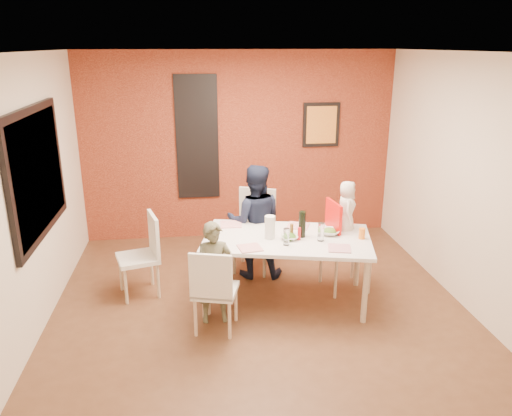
{
  "coord_description": "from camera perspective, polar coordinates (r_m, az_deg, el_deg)",
  "views": [
    {
      "loc": [
        -0.66,
        -4.87,
        2.77
      ],
      "look_at": [
        0.0,
        0.3,
        1.05
      ],
      "focal_mm": 35.0,
      "sensor_mm": 36.0,
      "label": 1
    }
  ],
  "objects": [
    {
      "name": "wall_left",
      "position": [
        5.32,
        -24.36,
        1.1
      ],
      "size": [
        0.02,
        4.5,
        2.7
      ],
      "primitive_type": "cube",
      "color": "beige",
      "rests_on": "ground"
    },
    {
      "name": "ground",
      "position": [
        5.65,
        0.39,
        -11.13
      ],
      "size": [
        4.5,
        4.5,
        0.0
      ],
      "primitive_type": "plane",
      "color": "brown",
      "rests_on": "ground"
    },
    {
      "name": "picture_window_frame",
      "position": [
        5.45,
        -23.75,
        3.74
      ],
      "size": [
        0.05,
        1.7,
        1.3
      ],
      "primitive_type": "cube",
      "color": "black",
      "rests_on": "wall_left"
    },
    {
      "name": "glassblock_strip",
      "position": [
        7.2,
        -6.74,
        7.98
      ],
      "size": [
        0.55,
        0.03,
        1.7
      ],
      "primitive_type": "cube",
      "color": "silver",
      "rests_on": "wall_back"
    },
    {
      "name": "child_far",
      "position": [
        6.08,
        -0.15,
        -1.56
      ],
      "size": [
        0.76,
        0.63,
        1.42
      ],
      "primitive_type": "imported",
      "rotation": [
        0.0,
        0.0,
        3.0
      ],
      "color": "black",
      "rests_on": "ground"
    },
    {
      "name": "art_print_canvas",
      "position": [
        7.4,
        7.49,
        9.4
      ],
      "size": [
        0.44,
        0.01,
        0.54
      ],
      "primitive_type": "cube",
      "color": "gold",
      "rests_on": "wall_back"
    },
    {
      "name": "wine_glass_b",
      "position": [
        5.39,
        7.43,
        -2.74
      ],
      "size": [
        0.07,
        0.07,
        0.2
      ],
      "primitive_type": "cylinder",
      "color": "white",
      "rests_on": "dining_table"
    },
    {
      "name": "wall_back",
      "position": [
        7.29,
        -1.95,
        7.02
      ],
      "size": [
        4.5,
        0.02,
        2.7
      ],
      "primitive_type": "cube",
      "color": "beige",
      "rests_on": "ground"
    },
    {
      "name": "condiment_green",
      "position": [
        5.52,
        5.4,
        -2.51
      ],
      "size": [
        0.04,
        0.04,
        0.14
      ],
      "primitive_type": "cylinder",
      "color": "#2E7B29",
      "rests_on": "dining_table"
    },
    {
      "name": "salad_bowl_a",
      "position": [
        5.42,
        3.84,
        -3.36
      ],
      "size": [
        0.21,
        0.21,
        0.05
      ],
      "primitive_type": "imported",
      "rotation": [
        0.0,
        0.0,
        -0.08
      ],
      "color": "white",
      "rests_on": "dining_table"
    },
    {
      "name": "sippy_cup",
      "position": [
        5.54,
        12.01,
        -2.88
      ],
      "size": [
        0.07,
        0.07,
        0.12
      ],
      "primitive_type": "cylinder",
      "color": "orange",
      "rests_on": "dining_table"
    },
    {
      "name": "plate_near_right",
      "position": [
        5.24,
        9.52,
        -4.56
      ],
      "size": [
        0.28,
        0.28,
        0.01
      ],
      "primitive_type": "cube",
      "rotation": [
        0.0,
        0.0,
        -0.24
      ],
      "color": "silver",
      "rests_on": "dining_table"
    },
    {
      "name": "wall_front",
      "position": [
        3.06,
        6.14,
        -9.59
      ],
      "size": [
        4.5,
        0.02,
        2.7
      ],
      "primitive_type": "cube",
      "color": "beige",
      "rests_on": "ground"
    },
    {
      "name": "chair_left",
      "position": [
        5.84,
        -12.6,
        -4.77
      ],
      "size": [
        0.54,
        0.54,
        0.95
      ],
      "rotation": [
        0.0,
        0.0,
        4.98
      ],
      "color": "white",
      "rests_on": "ground"
    },
    {
      "name": "brick_accent_wall",
      "position": [
        7.28,
        -1.94,
        6.99
      ],
      "size": [
        4.5,
        0.02,
        2.7
      ],
      "primitive_type": "cube",
      "color": "maroon",
      "rests_on": "ground"
    },
    {
      "name": "chair_near",
      "position": [
        4.96,
        -4.86,
        -9.02
      ],
      "size": [
        0.51,
        0.51,
        0.9
      ],
      "rotation": [
        0.0,
        0.0,
        2.87
      ],
      "color": "white",
      "rests_on": "ground"
    },
    {
      "name": "picture_window_pane",
      "position": [
        5.44,
        -23.6,
        3.75
      ],
      "size": [
        0.02,
        1.55,
        1.15
      ],
      "primitive_type": "cube",
      "color": "black",
      "rests_on": "wall_left"
    },
    {
      "name": "wine_glass_a",
      "position": [
        5.25,
        3.49,
        -3.29
      ],
      "size": [
        0.06,
        0.06,
        0.18
      ],
      "primitive_type": "cylinder",
      "color": "silver",
      "rests_on": "dining_table"
    },
    {
      "name": "glassblock_surround",
      "position": [
        7.2,
        -6.74,
        7.97
      ],
      "size": [
        0.6,
        0.03,
        1.76
      ],
      "primitive_type": "cube",
      "color": "black",
      "rests_on": "wall_back"
    },
    {
      "name": "high_chair",
      "position": [
        5.84,
        9.86,
        -3.26
      ],
      "size": [
        0.52,
        0.52,
        1.09
      ],
      "rotation": [
        0.0,
        0.0,
        1.72
      ],
      "color": "red",
      "rests_on": "ground"
    },
    {
      "name": "art_print_frame",
      "position": [
        7.41,
        7.46,
        9.41
      ],
      "size": [
        0.54,
        0.03,
        0.64
      ],
      "primitive_type": "cube",
      "color": "black",
      "rests_on": "wall_back"
    },
    {
      "name": "toddler",
      "position": [
        5.75,
        10.3,
        -0.21
      ],
      "size": [
        0.27,
        0.36,
        0.67
      ],
      "primitive_type": "imported",
      "rotation": [
        0.0,
        0.0,
        1.39
      ],
      "color": "beige",
      "rests_on": "high_chair"
    },
    {
      "name": "plate_near_left",
      "position": [
        5.18,
        -0.7,
        -4.58
      ],
      "size": [
        0.27,
        0.27,
        0.01
      ],
      "primitive_type": "cube",
      "rotation": [
        0.0,
        0.0,
        0.18
      ],
      "color": "white",
      "rests_on": "dining_table"
    },
    {
      "name": "plate_far_mid",
      "position": [
        5.82,
        4.83,
        -2.03
      ],
      "size": [
        0.31,
        0.31,
        0.01
      ],
      "primitive_type": "cube",
      "rotation": [
        0.0,
        0.0,
        -0.38
      ],
      "color": "white",
      "rests_on": "dining_table"
    },
    {
      "name": "salad_bowl_b",
      "position": [
        5.61,
        8.39,
        -2.72
      ],
      "size": [
        0.29,
        0.29,
        0.06
      ],
      "primitive_type": "imported",
      "rotation": [
        0.0,
        0.0,
        -0.34
      ],
      "color": "silver",
      "rests_on": "dining_table"
    },
    {
      "name": "wall_right",
      "position": [
        5.85,
        22.85,
        2.75
      ],
      "size": [
        0.02,
        4.5,
        2.7
      ],
      "primitive_type": "cube",
      "color": "beige",
      "rests_on": "ground"
    },
    {
      "name": "plate_far_left",
      "position": [
        5.85,
        -2.88,
        -1.86
      ],
      "size": [
        0.25,
        0.25,
        0.01
      ],
      "primitive_type": "cube",
      "rotation": [
        0.0,
        0.0,
        -0.04
      ],
      "color": "white",
      "rests_on": "dining_table"
    },
    {
      "name": "paper_towel_roll",
      "position": [
        5.41,
        1.59,
        -2.2
      ],
      "size": [
        0.11,
        0.11,
        0.25
      ],
      "primitive_type": "cylinder",
      "color": "white",
      "rests_on": "dining_table"
    },
    {
      "name": "chair_far",
      "position": [
        6.36,
        -0.12,
        -1.94
      ],
      "size": [
        0.62,
        0.62,
        1.03
      ],
      "rotation": [
        0.0,
        0.0,
        -0.38
      ],
      "color": "silver",
      "rests_on": "ground"
    },
    {
      "name": "condiment_red",
      "position": [
        5.4,
        4.96,
        -2.95
      ],
      "size": [
        0.04,
        0.04,
        0.14
      ],
      "primitive_type": "cylinder",
      "color": "red",
      "rests_on": "dining_table"
    },
    {
      "name": "condiment_brown",
      "position": [
        5.48,
        4.09,
        -2.57
      ],
      "size": [
        0.04,
        0.04,
        0.15
      ],
      "primitive_type": "cylinder",
      "color": "brown",
      "rests_on": "dining_table"
    },
    {
      "name": "child_near",
      "position": [
        5.16,
        -4.76,
        -7.42
      ],
      "size": [
        0.41,
        0.28,
        1.09
      ],
      "primitive_type": "imported",
      "rotation": [
        0.0,
        0.0,
        0.05
      ],
      "color": "brown",
      "rests_on": "ground"
    },
    {
      "name": "ceiling",
      "position": [
        4.92,
        0.46,
        17.43
      ],
      "size": [
        4.5,
        4.5,
        0.02
      ],
      "primitive_type": "cube",
      "color": "white",
      "rests_on": "wall_back"
    },
    {
      "name": "dining_table",
      "position": [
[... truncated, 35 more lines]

